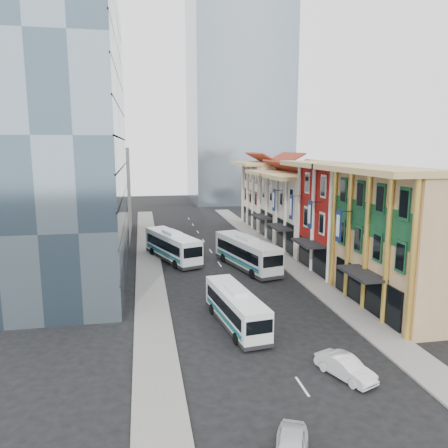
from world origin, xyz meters
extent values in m
plane|color=black|center=(0.00, 0.00, 0.00)|extent=(200.00, 200.00, 0.00)
cube|color=slate|center=(8.50, 22.00, 0.07)|extent=(3.00, 90.00, 0.15)
cube|color=slate|center=(-8.50, 22.00, 0.07)|extent=(3.00, 90.00, 0.15)
cube|color=tan|center=(14.00, 5.00, 6.00)|extent=(8.00, 14.00, 12.00)
cube|color=#A61912|center=(14.00, 17.00, 6.00)|extent=(8.00, 10.00, 12.00)
cube|color=white|center=(14.00, 26.50, 5.00)|extent=(8.00, 9.00, 10.00)
cube|color=white|center=(14.00, 35.50, 5.00)|extent=(8.00, 9.00, 10.00)
cube|color=white|center=(14.00, 46.00, 5.50)|extent=(8.00, 12.00, 11.00)
cube|color=#435A6B|center=(-17.00, 19.00, 15.00)|extent=(12.00, 26.00, 30.00)
cube|color=gray|center=(-16.00, 42.00, 7.00)|extent=(10.00, 18.00, 14.00)
imported|color=silver|center=(2.99, -5.47, 0.67)|extent=(2.85, 4.30, 1.34)
camera|label=1|loc=(-9.07, -28.70, 14.14)|focal=35.00mm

